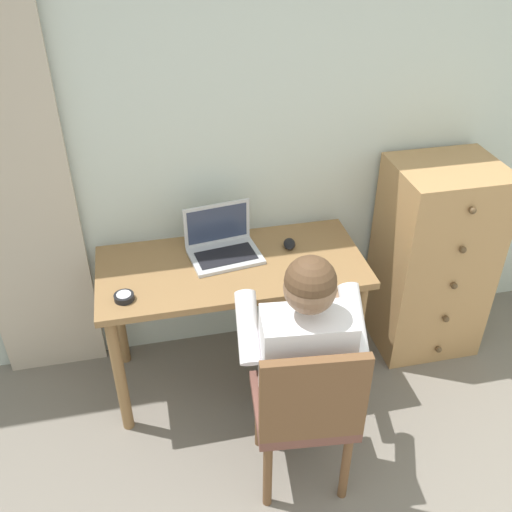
{
  "coord_description": "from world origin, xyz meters",
  "views": [
    {
      "loc": [
        -0.58,
        -0.43,
        2.37
      ],
      "look_at": [
        -0.11,
        1.73,
        0.85
      ],
      "focal_mm": 40.47,
      "sensor_mm": 36.0,
      "label": 1
    }
  ],
  "objects": [
    {
      "name": "computer_mouse",
      "position": [
        0.11,
        1.92,
        0.77
      ],
      "size": [
        0.08,
        0.11,
        0.03
      ],
      "primitive_type": "ellipsoid",
      "rotation": [
        0.0,
        0.0,
        -0.25
      ],
      "color": "black",
      "rests_on": "desk"
    },
    {
      "name": "wall_back",
      "position": [
        0.0,
        2.2,
        1.25
      ],
      "size": [
        4.8,
        0.05,
        2.5
      ],
      "primitive_type": "cube",
      "color": "silver",
      "rests_on": "ground_plane"
    },
    {
      "name": "chair",
      "position": [
        -0.03,
        1.1,
        0.5
      ],
      "size": [
        0.46,
        0.44,
        0.88
      ],
      "color": "brown",
      "rests_on": "ground_plane"
    },
    {
      "name": "dresser",
      "position": [
        0.93,
        1.91,
        0.56
      ],
      "size": [
        0.55,
        0.5,
        1.12
      ],
      "color": "tan",
      "rests_on": "ground_plane"
    },
    {
      "name": "desk",
      "position": [
        -0.21,
        1.83,
        0.64
      ],
      "size": [
        1.3,
        0.6,
        0.75
      ],
      "color": "olive",
      "rests_on": "ground_plane"
    },
    {
      "name": "laptop",
      "position": [
        -0.23,
        1.93,
        0.8
      ],
      "size": [
        0.37,
        0.3,
        0.24
      ],
      "color": "#B7BABF",
      "rests_on": "desk"
    },
    {
      "name": "person_seated",
      "position": [
        -0.01,
        1.28,
        0.68
      ],
      "size": [
        0.57,
        0.61,
        1.2
      ],
      "color": "#4C4C4C",
      "rests_on": "ground_plane"
    },
    {
      "name": "curtain_panel",
      "position": [
        -1.16,
        2.13,
        1.1
      ],
      "size": [
        0.52,
        0.03,
        2.2
      ],
      "primitive_type": "cube",
      "color": "#BCAD99",
      "rests_on": "ground_plane"
    },
    {
      "name": "desk_clock",
      "position": [
        -0.72,
        1.66,
        0.76
      ],
      "size": [
        0.09,
        0.09,
        0.03
      ],
      "color": "black",
      "rests_on": "desk"
    }
  ]
}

